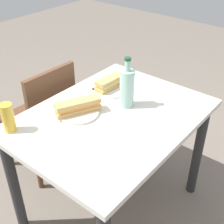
{
  "coord_description": "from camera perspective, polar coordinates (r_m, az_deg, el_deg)",
  "views": [
    {
      "loc": [
        -1.06,
        -0.86,
        1.66
      ],
      "look_at": [
        0.0,
        0.0,
        0.75
      ],
      "focal_mm": 49.54,
      "sensor_mm": 36.0,
      "label": 1
    }
  ],
  "objects": [
    {
      "name": "ground_plane",
      "position": [
        2.15,
        -0.0,
        -16.98
      ],
      "size": [
        8.0,
        8.0,
        0.0
      ],
      "primitive_type": "plane",
      "color": "#6B6056"
    },
    {
      "name": "dining_table",
      "position": [
        1.72,
        -0.0,
        -3.92
      ],
      "size": [
        1.04,
        0.79,
        0.73
      ],
      "color": "beige",
      "rests_on": "ground"
    },
    {
      "name": "chair_far",
      "position": [
        2.15,
        -12.31,
        -0.61
      ],
      "size": [
        0.41,
        0.41,
        0.84
      ],
      "color": "brown",
      "rests_on": "ground"
    },
    {
      "name": "plate_near",
      "position": [
        1.88,
        -0.41,
        4.26
      ],
      "size": [
        0.22,
        0.22,
        0.01
      ],
      "primitive_type": "cylinder",
      "color": "white",
      "rests_on": "dining_table"
    },
    {
      "name": "baguette_sandwich_near",
      "position": [
        1.86,
        -0.41,
        5.38
      ],
      "size": [
        0.19,
        0.08,
        0.07
      ],
      "color": "tan",
      "rests_on": "plate_near"
    },
    {
      "name": "knife_near",
      "position": [
        1.9,
        -1.77,
        4.94
      ],
      "size": [
        0.18,
        0.05,
        0.01
      ],
      "color": "silver",
      "rests_on": "plate_near"
    },
    {
      "name": "plate_far",
      "position": [
        1.66,
        -6.22,
        -0.12
      ],
      "size": [
        0.22,
        0.22,
        0.01
      ],
      "primitive_type": "cylinder",
      "color": "silver",
      "rests_on": "dining_table"
    },
    {
      "name": "baguette_sandwich_far",
      "position": [
        1.64,
        -6.3,
        1.08
      ],
      "size": [
        0.25,
        0.17,
        0.07
      ],
      "color": "tan",
      "rests_on": "plate_far"
    },
    {
      "name": "knife_far",
      "position": [
        1.7,
        -7.16,
        0.91
      ],
      "size": [
        0.17,
        0.07,
        0.01
      ],
      "color": "silver",
      "rests_on": "plate_far"
    },
    {
      "name": "water_bottle",
      "position": [
        1.67,
        2.91,
        4.52
      ],
      "size": [
        0.08,
        0.08,
        0.29
      ],
      "color": "#99C6B7",
      "rests_on": "dining_table"
    },
    {
      "name": "beer_glass",
      "position": [
        1.58,
        -18.62,
        -1.01
      ],
      "size": [
        0.06,
        0.06,
        0.15
      ],
      "primitive_type": "cylinder",
      "color": "gold",
      "rests_on": "dining_table"
    },
    {
      "name": "paper_napkin",
      "position": [
        1.56,
        9.6,
        -3.34
      ],
      "size": [
        0.18,
        0.18,
        0.0
      ],
      "primitive_type": "cube",
      "rotation": [
        0.0,
        0.0,
        -0.35
      ],
      "color": "white",
      "rests_on": "dining_table"
    }
  ]
}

